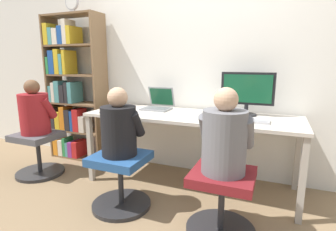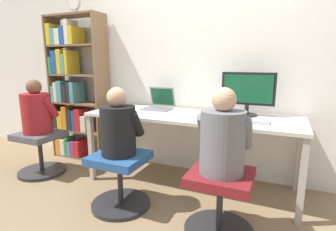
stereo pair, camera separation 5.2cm
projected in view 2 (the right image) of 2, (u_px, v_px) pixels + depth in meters
ground_plane at (177, 200)px, 2.50m from camera, size 14.00×14.00×0.00m
wall_back at (204, 61)px, 2.94m from camera, size 10.00×0.05×2.60m
desk at (191, 121)px, 2.68m from camera, size 2.15×0.71×0.76m
desktop_monitor at (248, 93)px, 2.59m from camera, size 0.52×0.21×0.43m
laptop at (159, 105)px, 2.99m from camera, size 0.31×0.31×0.25m
keyboard at (246, 120)px, 2.36m from camera, size 0.40×0.16×0.03m
computer_mouse_by_keyboard at (217, 118)px, 2.43m from camera, size 0.06×0.11×0.03m
office_chair_left at (220, 200)px, 1.97m from camera, size 0.53×0.53×0.50m
office_chair_right at (120, 178)px, 2.35m from camera, size 0.53×0.53×0.50m
person_at_monitor at (223, 138)px, 1.88m from camera, size 0.39×0.33×0.63m
person_at_laptop at (118, 127)px, 2.26m from camera, size 0.37×0.31×0.59m
bookshelf at (72, 92)px, 3.51m from camera, size 0.80×0.29×1.88m
desk_clock at (74, 3)px, 3.16m from camera, size 0.19×0.03×0.21m
office_chair_side at (40, 151)px, 3.07m from camera, size 0.53×0.53×0.50m
person_near_shelf at (37, 111)px, 2.98m from camera, size 0.39×0.33×0.61m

